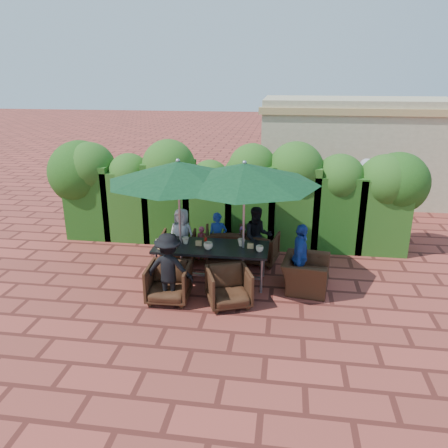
# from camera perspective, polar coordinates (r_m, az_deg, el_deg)

# --- Properties ---
(ground) EXTENTS (80.00, 80.00, 0.00)m
(ground) POSITION_cam_1_polar(r_m,az_deg,el_deg) (8.76, -1.09, -7.77)
(ground) COLOR brown
(ground) RESTS_ON ground
(dining_table) EXTENTS (2.23, 0.90, 0.75)m
(dining_table) POSITION_cam_1_polar(r_m,az_deg,el_deg) (8.59, -1.69, -3.39)
(dining_table) COLOR black
(dining_table) RESTS_ON ground
(umbrella_left) EXTENTS (2.71, 2.71, 2.46)m
(umbrella_left) POSITION_cam_1_polar(r_m,az_deg,el_deg) (8.26, -6.01, 6.82)
(umbrella_left) COLOR gray
(umbrella_left) RESTS_ON ground
(umbrella_right) EXTENTS (2.82, 2.82, 2.46)m
(umbrella_right) POSITION_cam_1_polar(r_m,az_deg,el_deg) (8.06, 2.68, 6.59)
(umbrella_right) COLOR gray
(umbrella_right) RESTS_ON ground
(chair_far_left) EXTENTS (0.79, 0.75, 0.75)m
(chair_far_left) POSITION_cam_1_polar(r_m,az_deg,el_deg) (9.65, -5.97, -2.79)
(chair_far_left) COLOR black
(chair_far_left) RESTS_ON ground
(chair_far_mid) EXTENTS (0.93, 0.89, 0.84)m
(chair_far_mid) POSITION_cam_1_polar(r_m,az_deg,el_deg) (9.59, 0.06, -2.51)
(chair_far_mid) COLOR black
(chair_far_mid) RESTS_ON ground
(chair_far_right) EXTENTS (0.83, 0.80, 0.74)m
(chair_far_right) POSITION_cam_1_polar(r_m,az_deg,el_deg) (9.58, 4.79, -2.94)
(chair_far_right) COLOR black
(chair_far_right) RESTS_ON ground
(chair_near_left) EXTENTS (0.77, 0.73, 0.77)m
(chair_near_left) POSITION_cam_1_polar(r_m,az_deg,el_deg) (8.06, -7.25, -7.39)
(chair_near_left) COLOR black
(chair_near_left) RESTS_ON ground
(chair_near_right) EXTENTS (0.93, 0.90, 0.76)m
(chair_near_right) POSITION_cam_1_polar(r_m,az_deg,el_deg) (7.86, 0.62, -8.01)
(chair_near_right) COLOR black
(chair_near_right) RESTS_ON ground
(chair_end_right) EXTENTS (0.76, 1.04, 0.84)m
(chair_end_right) POSITION_cam_1_polar(r_m,az_deg,el_deg) (8.53, 10.63, -5.74)
(chair_end_right) COLOR black
(chair_end_right) RESTS_ON ground
(adult_far_left) EXTENTS (0.66, 0.47, 1.21)m
(adult_far_left) POSITION_cam_1_polar(r_m,az_deg,el_deg) (9.56, -5.52, -1.50)
(adult_far_left) COLOR silver
(adult_far_left) RESTS_ON ground
(adult_far_mid) EXTENTS (0.44, 0.38, 1.13)m
(adult_far_mid) POSITION_cam_1_polar(r_m,az_deg,el_deg) (9.48, -0.82, -1.86)
(adult_far_mid) COLOR #1B3C95
(adult_far_mid) RESTS_ON ground
(adult_far_right) EXTENTS (0.70, 0.53, 1.31)m
(adult_far_right) POSITION_cam_1_polar(r_m,az_deg,el_deg) (9.33, 4.38, -1.68)
(adult_far_right) COLOR black
(adult_far_right) RESTS_ON ground
(adult_near_left) EXTENTS (0.86, 0.40, 1.33)m
(adult_near_left) POSITION_cam_1_polar(r_m,az_deg,el_deg) (7.85, -7.21, -5.84)
(adult_near_left) COLOR black
(adult_near_left) RESTS_ON ground
(adult_end_right) EXTENTS (0.43, 0.79, 1.31)m
(adult_end_right) POSITION_cam_1_polar(r_m,az_deg,el_deg) (8.43, 9.91, -4.28)
(adult_end_right) COLOR #1B3C95
(adult_end_right) RESTS_ON ground
(child_left) EXTENTS (0.28, 0.23, 0.76)m
(child_left) POSITION_cam_1_polar(r_m,az_deg,el_deg) (9.71, -2.89, -2.52)
(child_left) COLOR #E35072
(child_left) RESTS_ON ground
(child_right) EXTENTS (0.30, 0.25, 0.79)m
(child_right) POSITION_cam_1_polar(r_m,az_deg,el_deg) (9.63, 2.42, -2.60)
(child_right) COLOR #814495
(child_right) RESTS_ON ground
(pedestrian_a) EXTENTS (1.69, 0.73, 1.77)m
(pedestrian_a) POSITION_cam_1_polar(r_m,az_deg,el_deg) (12.34, 8.83, 4.49)
(pedestrian_a) COLOR #268E46
(pedestrian_a) RESTS_ON ground
(pedestrian_b) EXTENTS (0.90, 0.81, 1.60)m
(pedestrian_b) POSITION_cam_1_polar(r_m,az_deg,el_deg) (12.68, 12.37, 4.27)
(pedestrian_b) COLOR #E35072
(pedestrian_b) RESTS_ON ground
(pedestrian_c) EXTENTS (1.27, 0.90, 1.80)m
(pedestrian_c) POSITION_cam_1_polar(r_m,az_deg,el_deg) (12.47, 18.02, 4.01)
(pedestrian_c) COLOR #98979F
(pedestrian_c) RESTS_ON ground
(cup_a) EXTENTS (0.17, 0.17, 0.14)m
(cup_a) POSITION_cam_1_polar(r_m,az_deg,el_deg) (8.66, -8.38, -2.37)
(cup_a) COLOR beige
(cup_a) RESTS_ON dining_table
(cup_b) EXTENTS (0.14, 0.14, 0.13)m
(cup_b) POSITION_cam_1_polar(r_m,az_deg,el_deg) (8.69, -5.06, -2.16)
(cup_b) COLOR beige
(cup_b) RESTS_ON dining_table
(cup_c) EXTENTS (0.18, 0.18, 0.14)m
(cup_c) POSITION_cam_1_polar(r_m,az_deg,el_deg) (8.39, -2.08, -2.87)
(cup_c) COLOR beige
(cup_c) RESTS_ON dining_table
(cup_d) EXTENTS (0.15, 0.15, 0.14)m
(cup_d) POSITION_cam_1_polar(r_m,az_deg,el_deg) (8.56, 2.28, -2.42)
(cup_d) COLOR beige
(cup_d) RESTS_ON dining_table
(cup_e) EXTENTS (0.15, 0.15, 0.12)m
(cup_e) POSITION_cam_1_polar(r_m,az_deg,el_deg) (8.31, 4.67, -3.24)
(cup_e) COLOR beige
(cup_e) RESTS_ON dining_table
(ketchup_bottle) EXTENTS (0.04, 0.04, 0.17)m
(ketchup_bottle) POSITION_cam_1_polar(r_m,az_deg,el_deg) (8.55, -2.37, -2.34)
(ketchup_bottle) COLOR #B20C0A
(ketchup_bottle) RESTS_ON dining_table
(sauce_bottle) EXTENTS (0.04, 0.04, 0.17)m
(sauce_bottle) POSITION_cam_1_polar(r_m,az_deg,el_deg) (8.68, -2.53, -2.01)
(sauce_bottle) COLOR #4C230C
(sauce_bottle) RESTS_ON dining_table
(serving_tray) EXTENTS (0.35, 0.25, 0.02)m
(serving_tray) POSITION_cam_1_polar(r_m,az_deg,el_deg) (8.56, -7.31, -3.01)
(serving_tray) COLOR #A27E4E
(serving_tray) RESTS_ON dining_table
(number_block_left) EXTENTS (0.12, 0.06, 0.10)m
(number_block_left) POSITION_cam_1_polar(r_m,az_deg,el_deg) (8.59, -3.32, -2.50)
(number_block_left) COLOR tan
(number_block_left) RESTS_ON dining_table
(number_block_right) EXTENTS (0.12, 0.06, 0.10)m
(number_block_right) POSITION_cam_1_polar(r_m,az_deg,el_deg) (8.46, 3.48, -2.86)
(number_block_right) COLOR tan
(number_block_right) RESTS_ON dining_table
(hedge_wall) EXTENTS (9.10, 1.60, 2.50)m
(hedge_wall) POSITION_cam_1_polar(r_m,az_deg,el_deg) (10.45, 0.24, 4.67)
(hedge_wall) COLOR #18390F
(hedge_wall) RESTS_ON ground
(building) EXTENTS (6.20, 3.08, 3.20)m
(building) POSITION_cam_1_polar(r_m,az_deg,el_deg) (15.04, 16.84, 9.36)
(building) COLOR #C5BA93
(building) RESTS_ON ground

